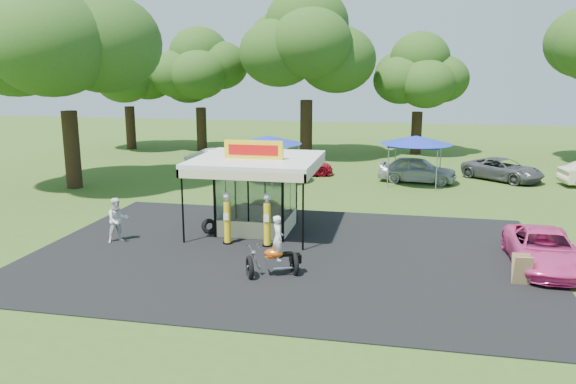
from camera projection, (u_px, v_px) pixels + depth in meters
name	position (u px, v px, depth m)	size (l,w,h in m)	color
ground	(276.00, 271.00, 20.47)	(120.00, 120.00, 0.00)	#37561B
asphalt_apron	(287.00, 253.00, 22.38)	(20.00, 14.00, 0.04)	black
gas_station_kiosk	(257.00, 192.00, 25.26)	(5.40, 5.40, 4.18)	white
gas_pump_left	(227.00, 220.00, 23.37)	(0.42, 0.42, 2.24)	black
gas_pump_right	(267.00, 221.00, 23.02)	(0.43, 0.43, 2.28)	black
motorcycle	(276.00, 252.00, 19.80)	(2.01, 1.57, 2.29)	black
spare_tires	(209.00, 226.00, 25.08)	(0.83, 0.63, 0.67)	black
a_frame_sign	(522.00, 270.00, 19.01)	(0.61, 0.56, 1.07)	#593819
kiosk_car	(269.00, 209.00, 27.65)	(1.13, 2.82, 0.96)	yellow
pink_sedan	(544.00, 249.00, 20.67)	(2.34, 5.08, 1.41)	#EA3F91
spectator_west	(118.00, 220.00, 23.70)	(0.94, 0.73, 1.92)	white
bg_car_a	(219.00, 160.00, 40.54)	(1.66, 4.75, 1.56)	silver
bg_car_b	(298.00, 165.00, 38.90)	(1.96, 4.82, 1.40)	#B00D20
bg_car_c	(417.00, 170.00, 36.38)	(1.99, 4.93, 1.68)	#AAABAE
bg_car_d	(503.00, 169.00, 37.07)	(2.42, 5.25, 1.46)	#4B4C4E
tent_west	(268.00, 140.00, 35.92)	(4.37, 4.37, 3.06)	gray
tent_east	(416.00, 140.00, 35.22)	(4.49, 4.49, 3.14)	gray
oak_far_a	(127.00, 72.00, 50.55)	(9.22, 9.22, 10.93)	black
oak_far_b	(200.00, 74.00, 49.82)	(8.93, 8.93, 10.65)	black
oak_far_c	(307.00, 53.00, 45.27)	(11.39, 11.39, 13.43)	black
oak_far_d	(419.00, 79.00, 47.68)	(8.49, 8.49, 10.11)	black
oak_near	(63.00, 42.00, 33.04)	(12.19, 12.19, 14.03)	black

